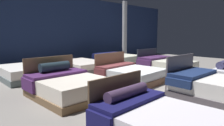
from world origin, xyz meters
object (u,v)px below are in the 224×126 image
at_px(bed_0, 161,122).
at_px(bed_8, 117,60).
at_px(support_pillar, 125,31).
at_px(bed_1, 219,90).
at_px(bed_3, 67,86).
at_px(bed_7, 82,66).
at_px(bed_5, 165,65).
at_px(bed_4, 130,74).
at_px(bed_6, 25,73).

relative_size(bed_0, bed_8, 0.98).
height_order(bed_0, support_pillar, support_pillar).
relative_size(bed_1, bed_3, 1.14).
height_order(bed_7, bed_8, bed_8).
xyz_separation_m(bed_5, bed_7, (-2.34, 2.69, -0.07)).
bearing_deg(bed_8, bed_7, -179.44).
bearing_deg(bed_0, bed_3, 87.55).
relative_size(bed_3, support_pillar, 0.55).
bearing_deg(support_pillar, bed_8, -147.57).
relative_size(bed_1, bed_5, 1.01).
bearing_deg(bed_3, bed_1, -51.13).
height_order(bed_3, bed_5, bed_3).
distance_m(bed_0, support_pillar, 9.52).
bearing_deg(bed_4, bed_8, 47.85).
height_order(bed_1, bed_7, bed_1).
xyz_separation_m(bed_1, bed_7, (0.07, 5.55, -0.09)).
relative_size(bed_6, support_pillar, 0.57).
xyz_separation_m(bed_1, bed_5, (2.41, 2.87, -0.02)).
distance_m(bed_0, bed_4, 3.66).
height_order(bed_6, bed_8, bed_8).
height_order(bed_1, bed_8, bed_1).
bearing_deg(bed_4, bed_1, -94.66).
relative_size(bed_3, bed_4, 0.96).
bearing_deg(bed_4, support_pillar, 40.75).
xyz_separation_m(bed_0, bed_4, (2.43, 2.73, 0.01)).
relative_size(bed_0, bed_6, 1.05).
distance_m(bed_1, bed_5, 3.74).
bearing_deg(bed_5, bed_7, 133.42).
bearing_deg(support_pillar, bed_1, -121.68).
relative_size(bed_3, bed_7, 0.92).
relative_size(bed_7, bed_8, 0.98).
xyz_separation_m(bed_0, support_pillar, (6.56, 6.72, 1.52)).
xyz_separation_m(bed_0, bed_7, (2.43, 5.47, -0.03)).
distance_m(bed_0, bed_3, 2.76).
bearing_deg(bed_5, support_pillar, 67.96).
bearing_deg(bed_6, bed_4, -47.48).
distance_m(bed_5, bed_7, 3.56).
bearing_deg(bed_5, bed_1, -127.59).
xyz_separation_m(bed_1, bed_8, (2.33, 5.61, -0.03)).
relative_size(bed_5, bed_7, 1.04).
bearing_deg(bed_0, support_pillar, 44.05).
xyz_separation_m(bed_1, bed_3, (-2.32, 2.84, -0.01)).
height_order(bed_5, support_pillar, support_pillar).
xyz_separation_m(bed_6, support_pillar, (6.53, 1.20, 1.52)).
bearing_deg(bed_6, bed_7, 0.70).
xyz_separation_m(bed_5, bed_6, (-4.74, 2.73, -0.04)).
bearing_deg(bed_7, bed_8, 2.15).
relative_size(bed_5, support_pillar, 0.63).
relative_size(bed_1, bed_7, 1.05).
relative_size(bed_5, bed_8, 1.02).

